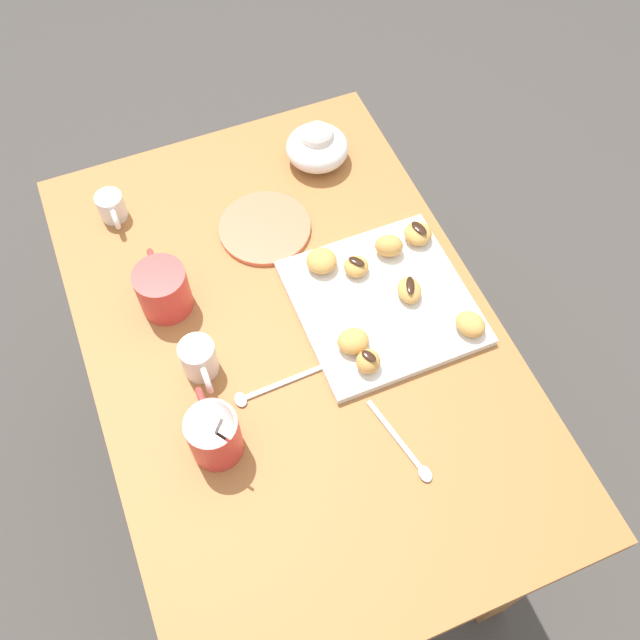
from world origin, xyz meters
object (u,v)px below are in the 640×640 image
at_px(coffee_mug_red_left, 214,433).
at_px(coffee_mug_red_right, 163,288).
at_px(dining_table, 296,374).
at_px(pastry_plate_square, 381,301).
at_px(beignet_1, 322,261).
at_px(beignet_3, 470,324).
at_px(cream_pitcher_white, 199,360).
at_px(ice_cream_bowl, 317,146).
at_px(beignet_2, 356,266).
at_px(saucer_coral_left, 265,228).
at_px(beignet_0, 389,246).
at_px(chocolate_sauce_pitcher, 111,206).
at_px(beignet_5, 353,341).
at_px(beignet_7, 368,361).
at_px(beignet_6, 409,290).
at_px(beignet_4, 418,234).

relative_size(coffee_mug_red_left, coffee_mug_red_right, 1.17).
relative_size(dining_table, pastry_plate_square, 3.49).
distance_m(beignet_1, beignet_3, 0.29).
distance_m(coffee_mug_red_left, cream_pitcher_white, 0.14).
relative_size(coffee_mug_red_left, ice_cream_bowl, 1.22).
height_order(coffee_mug_red_right, beignet_2, coffee_mug_red_right).
distance_m(pastry_plate_square, coffee_mug_red_right, 0.39).
xyz_separation_m(coffee_mug_red_left, ice_cream_bowl, (0.51, -0.38, -0.01)).
height_order(saucer_coral_left, beignet_0, beignet_0).
bearing_deg(chocolate_sauce_pitcher, beignet_5, -145.36).
bearing_deg(beignet_7, beignet_0, -33.23).
xyz_separation_m(dining_table, pastry_plate_square, (0.00, -0.17, 0.16)).
relative_size(cream_pitcher_white, beignet_1, 1.88).
relative_size(beignet_3, beignet_7, 1.26).
height_order(cream_pitcher_white, chocolate_sauce_pitcher, cream_pitcher_white).
bearing_deg(beignet_3, beignet_5, 77.32).
distance_m(beignet_0, beignet_7, 0.24).
bearing_deg(beignet_1, beignet_5, 175.52).
relative_size(ice_cream_bowl, saucer_coral_left, 0.72).
relative_size(coffee_mug_red_left, beignet_5, 2.81).
distance_m(saucer_coral_left, beignet_0, 0.24).
height_order(coffee_mug_red_left, coffee_mug_red_right, coffee_mug_red_left).
height_order(ice_cream_bowl, beignet_3, ice_cream_bowl).
distance_m(cream_pitcher_white, ice_cream_bowl, 0.52).
relative_size(cream_pitcher_white, beignet_2, 2.34).
height_order(chocolate_sauce_pitcher, beignet_3, chocolate_sauce_pitcher).
bearing_deg(beignet_6, saucer_coral_left, 36.62).
distance_m(coffee_mug_red_right, beignet_7, 0.38).
relative_size(cream_pitcher_white, ice_cream_bowl, 0.83).
distance_m(ice_cream_bowl, beignet_5, 0.45).
height_order(coffee_mug_red_right, beignet_4, coffee_mug_red_right).
xyz_separation_m(cream_pitcher_white, saucer_coral_left, (0.25, -0.20, -0.03)).
bearing_deg(beignet_0, cream_pitcher_white, 103.93).
relative_size(pastry_plate_square, beignet_4, 5.81).
xyz_separation_m(chocolate_sauce_pitcher, beignet_1, (-0.27, -0.32, 0.00)).
relative_size(dining_table, beignet_3, 19.14).
xyz_separation_m(dining_table, chocolate_sauce_pitcher, (0.38, 0.22, 0.18)).
bearing_deg(beignet_4, beignet_7, 136.98).
xyz_separation_m(chocolate_sauce_pitcher, beignet_7, (-0.49, -0.32, 0.00)).
bearing_deg(ice_cream_bowl, beignet_5, 165.72).
bearing_deg(chocolate_sauce_pitcher, beignet_2, -129.13).
height_order(cream_pitcher_white, ice_cream_bowl, ice_cream_bowl).
bearing_deg(cream_pitcher_white, beignet_5, -103.45).
xyz_separation_m(coffee_mug_red_left, saucer_coral_left, (0.38, -0.22, -0.05)).
xyz_separation_m(beignet_6, beignet_7, (-0.10, 0.13, 0.00)).
height_order(dining_table, cream_pitcher_white, cream_pitcher_white).
bearing_deg(cream_pitcher_white, beignet_0, -76.07).
bearing_deg(ice_cream_bowl, coffee_mug_red_left, 143.46).
xyz_separation_m(dining_table, beignet_7, (-0.11, -0.09, 0.18)).
bearing_deg(beignet_7, pastry_plate_square, -34.61).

